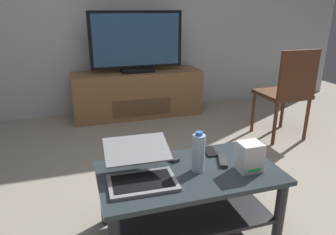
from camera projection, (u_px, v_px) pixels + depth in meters
The scene contains 11 objects.
ground_plane at pixel (187, 216), 2.04m from camera, with size 7.68×7.68×0.00m, color #9E9384.
coffee_table at pixel (189, 191), 1.82m from camera, with size 1.03×0.56×0.42m.
media_cabinet at pixel (138, 94), 3.88m from camera, with size 1.57×0.45×0.56m.
television at pixel (137, 43), 3.65m from camera, with size 1.10×0.20×0.71m.
dining_chair at pixel (288, 90), 3.09m from camera, with size 0.45×0.45×0.93m.
laptop at pixel (140, 169), 1.68m from camera, with size 0.37×0.40×0.17m.
router_box at pixel (249, 157), 1.76m from camera, with size 0.13×0.12×0.17m.
water_bottle_near at pixel (198, 153), 1.74m from camera, with size 0.07×0.07×0.24m.
cell_phone at pixel (210, 152), 2.00m from camera, with size 0.07×0.14×0.01m, color black.
tv_remote at pixel (169, 156), 1.93m from camera, with size 0.04×0.16×0.02m, color #2D2D30.
soundbar_remote at pixel (223, 160), 1.87m from camera, with size 0.04×0.16×0.02m, color #2D2D30.
Camera 1 is at (-0.63, -1.59, 1.30)m, focal length 33.25 mm.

